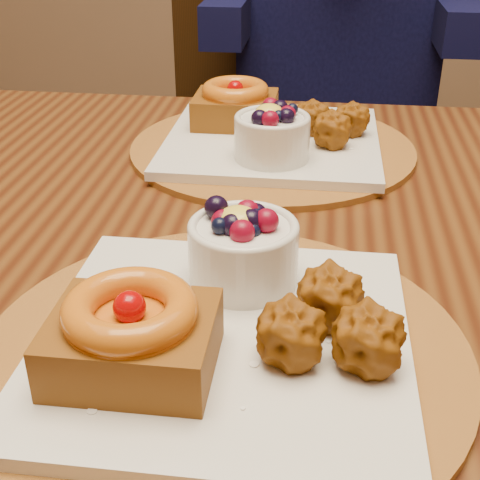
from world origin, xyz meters
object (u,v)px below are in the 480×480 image
(place_setting_near, at_px, (221,322))
(chair_far, at_px, (277,115))
(place_setting_far, at_px, (270,133))
(dining_table, at_px, (254,286))

(place_setting_near, distance_m, chair_far, 1.20)
(place_setting_far, bearing_deg, chair_far, 93.24)
(place_setting_far, bearing_deg, place_setting_near, -90.01)
(dining_table, relative_size, chair_far, 1.58)
(dining_table, xyz_separation_m, chair_far, (-0.05, 0.96, -0.12))
(place_setting_near, bearing_deg, dining_table, 89.17)
(place_setting_near, xyz_separation_m, chair_far, (-0.04, 1.18, -0.22))
(place_setting_near, bearing_deg, place_setting_far, 89.99)
(place_setting_near, bearing_deg, chair_far, 92.06)
(place_setting_far, xyz_separation_m, chair_far, (-0.04, 0.75, -0.22))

